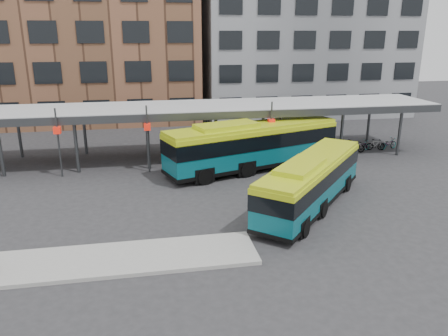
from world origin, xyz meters
TOP-DOWN VIEW (x-y plane):
  - ground at (0.00, 0.00)m, footprint 120.00×120.00m
  - boarding_island at (-5.50, -3.00)m, footprint 14.00×3.00m
  - canopy at (-0.06, 12.87)m, footprint 40.00×6.53m
  - building_brick at (-10.00, 32.00)m, footprint 26.00×14.00m
  - building_grey at (16.00, 32.00)m, footprint 24.00×14.00m
  - bus_front at (5.93, 1.37)m, footprint 9.09×9.92m
  - bus_rear at (4.40, 8.94)m, footprint 13.35×6.81m
  - bike_rack at (13.84, 12.11)m, footprint 8.26×1.49m

SIDE VIEW (x-z plane):
  - ground at x=0.00m, z-range 0.00..0.00m
  - boarding_island at x=-5.50m, z-range 0.00..0.18m
  - bike_rack at x=13.84m, z-range -0.05..0.99m
  - bus_front at x=5.93m, z-range 0.06..3.13m
  - bus_rear at x=4.40m, z-range 0.07..3.70m
  - canopy at x=-0.06m, z-range 1.51..6.31m
  - building_grey at x=16.00m, z-range 0.00..20.00m
  - building_brick at x=-10.00m, z-range 0.00..22.00m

